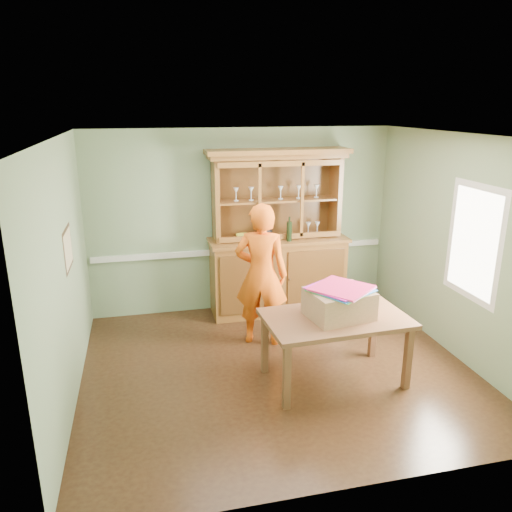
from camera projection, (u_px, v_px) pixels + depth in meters
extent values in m
plane|color=#432915|center=(277.00, 368.00, 5.94)|extent=(4.50, 4.50, 0.00)
plane|color=white|center=(280.00, 136.00, 5.14)|extent=(4.50, 4.50, 0.00)
plane|color=gray|center=(242.00, 221.00, 7.40)|extent=(4.50, 0.00, 4.50)
plane|color=gray|center=(65.00, 276.00, 5.05)|extent=(0.00, 4.00, 4.00)
plane|color=gray|center=(458.00, 248.00, 6.03)|extent=(0.00, 4.00, 4.00)
plane|color=gray|center=(351.00, 340.00, 3.68)|extent=(4.50, 0.00, 4.50)
cube|color=white|center=(243.00, 250.00, 7.51)|extent=(4.41, 0.05, 0.08)
cube|color=#372616|center=(68.00, 249.00, 5.28)|extent=(0.03, 0.60, 0.46)
cube|color=#BFB58B|center=(69.00, 249.00, 5.28)|extent=(0.01, 0.52, 0.38)
cube|color=white|center=(473.00, 242.00, 5.70)|extent=(0.03, 0.96, 1.36)
cube|color=white|center=(473.00, 242.00, 5.70)|extent=(0.01, 0.80, 1.20)
cube|color=brown|center=(278.00, 276.00, 7.46)|extent=(1.97, 0.60, 1.09)
cube|color=brown|center=(278.00, 240.00, 7.28)|extent=(2.03, 0.67, 0.04)
cube|color=#573814|center=(274.00, 196.00, 7.38)|extent=(1.86, 0.04, 1.15)
cube|color=brown|center=(216.00, 201.00, 7.01)|extent=(0.07, 0.42, 1.15)
cube|color=brown|center=(335.00, 196.00, 7.40)|extent=(0.07, 0.42, 1.15)
cube|color=brown|center=(277.00, 156.00, 7.03)|extent=(1.97, 0.48, 0.07)
cube|color=brown|center=(278.00, 151.00, 6.99)|extent=(2.05, 0.52, 0.07)
cube|color=brown|center=(277.00, 200.00, 7.21)|extent=(1.73, 0.36, 0.03)
imported|color=#B2B2B7|center=(266.00, 230.00, 7.31)|extent=(0.20, 0.20, 0.21)
imported|color=gold|center=(244.00, 237.00, 7.26)|extent=(0.24, 0.24, 0.06)
cylinder|color=black|center=(289.00, 229.00, 7.08)|extent=(0.08, 0.08, 0.35)
cube|color=brown|center=(336.00, 319.00, 5.48)|extent=(1.61, 1.01, 0.05)
cube|color=brown|center=(287.00, 377.00, 5.06)|extent=(0.08, 0.08, 0.73)
cube|color=brown|center=(265.00, 343.00, 5.77)|extent=(0.08, 0.08, 0.73)
cube|color=brown|center=(408.00, 358.00, 5.43)|extent=(0.08, 0.08, 0.73)
cube|color=brown|center=(373.00, 329.00, 6.13)|extent=(0.08, 0.08, 0.73)
cube|color=#AD7B59|center=(339.00, 304.00, 5.43)|extent=(0.73, 0.62, 0.31)
cube|color=green|center=(340.00, 291.00, 5.35)|extent=(0.77, 0.77, 0.01)
cube|color=#2E7ADC|center=(340.00, 290.00, 5.35)|extent=(0.77, 0.77, 0.01)
cube|color=pink|center=(340.00, 289.00, 5.35)|extent=(0.77, 0.77, 0.01)
cube|color=#D821BC|center=(340.00, 289.00, 5.35)|extent=(0.77, 0.77, 0.01)
cube|color=#E0225F|center=(340.00, 288.00, 5.34)|extent=(0.77, 0.77, 0.01)
imported|color=#EE590F|center=(261.00, 275.00, 6.35)|extent=(0.79, 0.66, 1.86)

